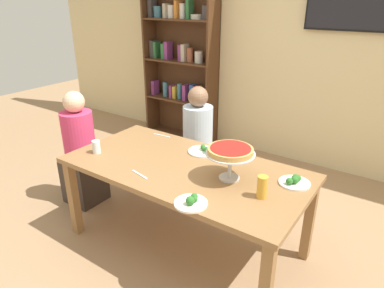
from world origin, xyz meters
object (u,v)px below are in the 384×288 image
Objects in this scene: deep_dish_pizza_stand at (230,153)px; salad_plate_near_diner at (204,151)px; salad_plate_spare at (191,202)px; salad_plate_far_diner at (294,181)px; diner_far_left at (198,149)px; cutlery_fork_near at (140,174)px; bookshelf at (181,59)px; dining_table at (185,175)px; water_glass_clear_near at (96,147)px; diner_head_west at (81,157)px; beer_glass_amber_tall at (262,187)px; cutlery_knife_near at (162,135)px; television at (354,1)px.

deep_dish_pizza_stand is 0.51m from salad_plate_near_diner.
deep_dish_pizza_stand is 0.47m from salad_plate_spare.
deep_dish_pizza_stand reaches higher than salad_plate_far_diner.
diner_far_left is 1.14m from cutlery_fork_near.
salad_plate_spare is (1.86, -2.42, -0.38)m from bookshelf.
salad_plate_spare reaches higher than dining_table.
dining_table is 17.43× the size of water_glass_clear_near.
diner_far_left is 3.28× the size of deep_dish_pizza_stand.
water_glass_clear_near is 0.60× the size of cutlery_fork_near.
bookshelf is at bearing 131.09° from salad_plate_near_diner.
salad_plate_spare is (1.59, -0.39, 0.27)m from diner_head_west.
diner_head_west is at bearing 178.02° from beer_glass_amber_tall.
bookshelf is 3.05m from beer_glass_amber_tall.
diner_far_left is at bearing 71.00° from water_glass_clear_near.
bookshelf reaches higher than beer_glass_amber_tall.
cutlery_fork_near is (-0.19, -0.30, 0.08)m from dining_table.
bookshelf is 1.92× the size of diner_far_left.
dining_table is at bearing 27.13° from diner_far_left.
water_glass_clear_near is (-0.75, -0.22, 0.13)m from dining_table.
cutlery_knife_near is at bearing 172.26° from salad_plate_far_diner.
beer_glass_amber_tall is (2.19, -2.10, -0.33)m from bookshelf.
television reaches higher than deep_dish_pizza_stand.
television is at bearing -129.16° from cutlery_knife_near.
diner_far_left is 10.62× the size of water_glass_clear_near.
cutlery_knife_near is at bearing 158.93° from beer_glass_amber_tall.
diner_head_west is 4.63× the size of salad_plate_near_diner.
television is 5.26× the size of cutlery_knife_near.
cutlery_knife_near is (-1.34, 0.18, -0.02)m from salad_plate_far_diner.
water_glass_clear_near is (-1.54, -0.43, 0.03)m from salad_plate_far_diner.
television is at bearing 71.05° from salad_plate_near_diner.
salad_plate_near_diner is (1.23, 0.31, 0.27)m from diner_head_west.
cutlery_knife_near is (-0.92, 0.37, -0.20)m from deep_dish_pizza_stand.
beer_glass_amber_tall is (1.92, -0.07, 0.33)m from diner_head_west.
salad_plate_far_diner is 0.32m from beer_glass_amber_tall.
deep_dish_pizza_stand is 1.94× the size of cutlery_fork_near.
television reaches higher than diner_far_left.
water_glass_clear_near is 0.60× the size of cutlery_knife_near.
television is 2.18m from diner_far_left.
salad_plate_near_diner is 1.15× the size of salad_plate_spare.
bookshelf is 2.15m from diner_head_west.
bookshelf reaches higher than diner_head_west.
diner_far_left is at bearing -47.87° from bookshelf.
diner_head_west is at bearing 157.78° from water_glass_clear_near.
diner_far_left is 1.10m from water_glass_clear_near.
cutlery_knife_near is (0.70, 0.40, 0.25)m from diner_head_west.
diner_head_west is 1.66m from salad_plate_spare.
cutlery_fork_near and cutlery_knife_near have the same top height.
diner_far_left is 1.43m from salad_plate_spare.
bookshelf is 2.76m from deep_dish_pizza_stand.
beer_glass_amber_tall is at bearing -112.26° from salad_plate_far_diner.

